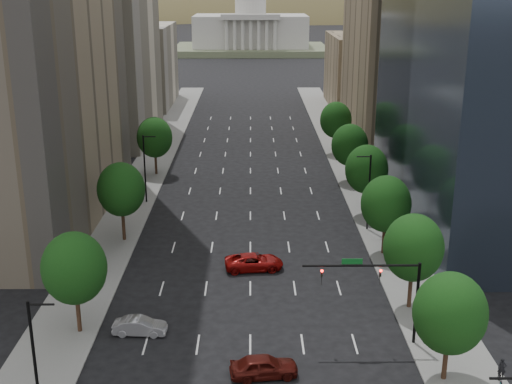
{
  "coord_description": "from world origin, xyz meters",
  "views": [
    {
      "loc": [
        0.11,
        -16.11,
        27.61
      ],
      "look_at": [
        0.57,
        44.68,
        8.0
      ],
      "focal_mm": 46.26,
      "sensor_mm": 36.0,
      "label": 1
    }
  ],
  "objects_px": {
    "car_silver": "(140,326)",
    "cyclist": "(501,376)",
    "capitol": "(251,31)",
    "car_maroon": "(264,366)",
    "car_red_far": "(254,262)",
    "traffic_signal": "(386,285)"
  },
  "relations": [
    {
      "from": "traffic_signal",
      "to": "cyclist",
      "type": "relative_size",
      "value": 4.33
    },
    {
      "from": "traffic_signal",
      "to": "car_maroon",
      "type": "distance_m",
      "value": 11.37
    },
    {
      "from": "car_silver",
      "to": "cyclist",
      "type": "relative_size",
      "value": 2.07
    },
    {
      "from": "car_silver",
      "to": "car_red_far",
      "type": "distance_m",
      "value": 15.69
    },
    {
      "from": "capitol",
      "to": "car_silver",
      "type": "xyz_separation_m",
      "value": [
        -9.0,
        -218.03,
        -7.86
      ]
    },
    {
      "from": "capitol",
      "to": "cyclist",
      "type": "bearing_deg",
      "value": -85.49
    },
    {
      "from": "capitol",
      "to": "car_maroon",
      "type": "height_order",
      "value": "capitol"
    },
    {
      "from": "capitol",
      "to": "cyclist",
      "type": "xyz_separation_m",
      "value": [
        17.81,
        -225.51,
        -7.72
      ]
    },
    {
      "from": "capitol",
      "to": "cyclist",
      "type": "relative_size",
      "value": 28.51
    },
    {
      "from": "car_red_far",
      "to": "cyclist",
      "type": "relative_size",
      "value": 2.77
    },
    {
      "from": "car_silver",
      "to": "cyclist",
      "type": "xyz_separation_m",
      "value": [
        26.81,
        -7.48,
        0.14
      ]
    },
    {
      "from": "car_maroon",
      "to": "cyclist",
      "type": "relative_size",
      "value": 2.36
    },
    {
      "from": "traffic_signal",
      "to": "car_maroon",
      "type": "height_order",
      "value": "traffic_signal"
    },
    {
      "from": "car_silver",
      "to": "capitol",
      "type": "bearing_deg",
      "value": 0.32
    },
    {
      "from": "car_maroon",
      "to": "traffic_signal",
      "type": "bearing_deg",
      "value": -72.63
    },
    {
      "from": "capitol",
      "to": "car_silver",
      "type": "relative_size",
      "value": 13.75
    },
    {
      "from": "car_maroon",
      "to": "car_silver",
      "type": "relative_size",
      "value": 1.14
    },
    {
      "from": "traffic_signal",
      "to": "capitol",
      "type": "xyz_separation_m",
      "value": [
        -10.53,
        219.71,
        3.4
      ]
    },
    {
      "from": "car_red_far",
      "to": "cyclist",
      "type": "distance_m",
      "value": 26.59
    },
    {
      "from": "capitol",
      "to": "car_maroon",
      "type": "distance_m",
      "value": 224.29
    },
    {
      "from": "car_silver",
      "to": "traffic_signal",
      "type": "bearing_deg",
      "value": -92.23
    },
    {
      "from": "car_maroon",
      "to": "car_red_far",
      "type": "bearing_deg",
      "value": -5.71
    }
  ]
}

